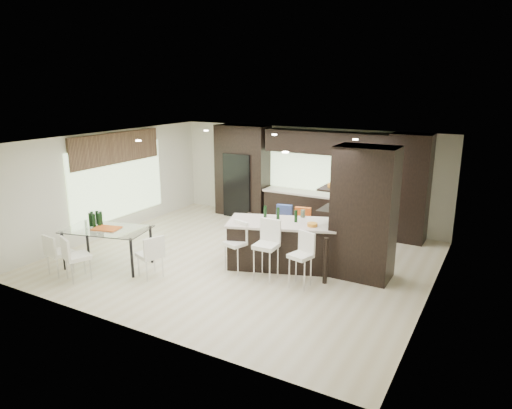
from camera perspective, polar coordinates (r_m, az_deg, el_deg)
The scene contains 22 objects.
ground at distance 10.45m, azimuth -1.62°, elevation -6.85°, with size 8.00×8.00×0.00m, color beige.
back_wall at distance 13.08m, azimuth 6.25°, elevation 3.68°, with size 8.00×0.02×2.70m, color beige.
left_wall at distance 12.52m, azimuth -17.60°, elevation 2.57°, with size 0.02×7.00×2.70m, color beige.
right_wall at distance 8.75m, azimuth 21.44°, elevation -2.90°, with size 0.02×7.00×2.70m, color beige.
ceiling at distance 9.78m, azimuth -1.74°, elevation 8.02°, with size 8.00×7.00×0.02m, color white.
window_left at distance 12.62m, azimuth -16.82°, elevation 2.73°, with size 0.04×3.20×1.90m, color #B2D199.
window_back at distance 12.79m, azimuth 8.68°, elevation 4.26°, with size 3.40×0.04×1.20m, color #B2D199.
stone_accent at distance 12.45m, azimuth -17.03°, elevation 6.76°, with size 0.08×3.00×0.80m, color brown.
ceiling_spots at distance 10.00m, azimuth -0.99°, elevation 8.06°, with size 4.00×3.00×0.02m, color white.
back_cabinetry at distance 12.59m, azimuth 7.74°, elevation 3.20°, with size 6.80×0.68×2.70m, color black.
refrigerator at distance 13.68m, azimuth -1.77°, elevation 2.54°, with size 0.90×0.68×1.90m, color black.
partition_column at distance 9.39m, azimuth 13.36°, elevation -1.08°, with size 1.20×0.80×2.70m, color black.
kitchen_island at distance 9.93m, azimuth 3.55°, elevation -4.94°, with size 2.42×1.04×1.01m, color black.
stool_left at distance 9.62m, azimuth -2.60°, elevation -6.00°, with size 0.39×0.39×0.88m, color white.
stool_mid at distance 9.23m, azimuth 1.26°, elevation -6.51°, with size 0.44×0.44×1.00m, color white.
stool_right at distance 8.97m, azimuth 5.56°, elevation -7.62°, with size 0.39×0.39×0.89m, color white.
bench at distance 11.25m, azimuth 4.61°, elevation -3.76°, with size 1.45×0.56×0.56m, color black.
floor_vase at distance 10.27m, azimuth 5.81°, elevation -3.82°, with size 0.43×0.43×1.17m, color #3F4B36, non-canonical shape.
dining_table at distance 10.43m, azimuth -17.99°, elevation -5.13°, with size 1.78×1.00×0.85m, color white.
chair_near at distance 9.94m, azimuth -21.41°, elevation -6.43°, with size 0.46×0.46×0.85m, color white.
chair_far at distance 10.37m, azimuth -23.32°, elevation -5.87°, with size 0.44×0.44×0.81m, color white.
chair_end at distance 9.63m, azimuth -13.09°, elevation -6.49°, with size 0.46×0.46×0.84m, color white.
Camera 1 is at (5.01, -8.32, 3.86)m, focal length 32.00 mm.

